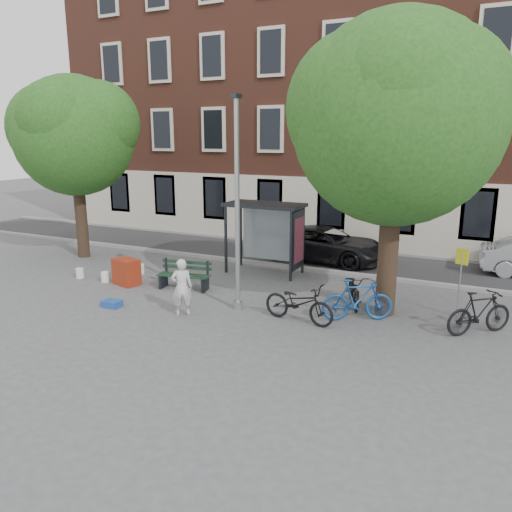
{
  "coord_description": "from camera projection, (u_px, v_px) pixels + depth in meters",
  "views": [
    {
      "loc": [
        6.59,
        -12.41,
        5.01
      ],
      "look_at": [
        0.09,
        1.04,
        1.4
      ],
      "focal_mm": 35.0,
      "sensor_mm": 36.0,
      "label": 1
    }
  ],
  "objects": [
    {
      "name": "tree_left",
      "position": [
        72.0,
        130.0,
        19.93
      ],
      "size": [
        5.18,
        4.86,
        7.4
      ],
      "color": "black",
      "rests_on": "ground"
    },
    {
      "name": "bike_c",
      "position": [
        354.0,
        289.0,
        15.01
      ],
      "size": [
        1.36,
        2.05,
        1.02
      ],
      "primitive_type": "imported",
      "rotation": [
        0.0,
        0.0,
        0.39
      ],
      "color": "black",
      "rests_on": "ground"
    },
    {
      "name": "bike_d",
      "position": [
        479.0,
        313.0,
        12.83
      ],
      "size": [
        1.8,
        1.7,
        1.16
      ],
      "primitive_type": "imported",
      "rotation": [
        0.0,
        0.0,
        2.31
      ],
      "color": "black",
      "rests_on": "ground"
    },
    {
      "name": "red_stand",
      "position": [
        126.0,
        272.0,
        17.15
      ],
      "size": [
        1.03,
        0.82,
        0.9
      ],
      "primitive_type": "cube",
      "rotation": [
        0.0,
        0.0,
        -0.27
      ],
      "color": "maroon",
      "rests_on": "ground"
    },
    {
      "name": "painter",
      "position": [
        182.0,
        287.0,
        14.15
      ],
      "size": [
        0.72,
        0.66,
        1.66
      ],
      "primitive_type": "imported",
      "rotation": [
        0.0,
        0.0,
        3.72
      ],
      "color": "silver",
      "rests_on": "ground"
    },
    {
      "name": "car_dark",
      "position": [
        326.0,
        244.0,
        20.36
      ],
      "size": [
        5.2,
        2.71,
        1.4
      ],
      "primitive_type": "imported",
      "rotation": [
        0.0,
        0.0,
        1.49
      ],
      "color": "black",
      "rests_on": "ground"
    },
    {
      "name": "building_row",
      "position": [
        360.0,
        94.0,
        24.56
      ],
      "size": [
        30.0,
        8.0,
        14.0
      ],
      "primitive_type": "cube",
      "color": "brown",
      "rests_on": "ground"
    },
    {
      "name": "notice_sign",
      "position": [
        461.0,
        267.0,
        13.86
      ],
      "size": [
        0.34,
        0.13,
        1.98
      ],
      "rotation": [
        0.0,
        0.0,
        -0.29
      ],
      "color": "#9EA0A3",
      "rests_on": "ground"
    },
    {
      "name": "curb_near",
      "position": [
        299.0,
        268.0,
        19.19
      ],
      "size": [
        40.0,
        0.25,
        0.12
      ],
      "primitive_type": "cube",
      "color": "gray",
      "rests_on": "ground"
    },
    {
      "name": "bus_shelter",
      "position": [
        275.0,
        223.0,
        18.23
      ],
      "size": [
        2.85,
        1.45,
        2.62
      ],
      "color": "#1E2328",
      "rests_on": "ground"
    },
    {
      "name": "lamppost",
      "position": [
        237.0,
        216.0,
        14.18
      ],
      "size": [
        0.28,
        0.35,
        6.11
      ],
      "color": "#9EA0A3",
      "rests_on": "ground"
    },
    {
      "name": "curb_far",
      "position": [
        330.0,
        247.0,
        22.69
      ],
      "size": [
        40.0,
        0.25,
        0.12
      ],
      "primitive_type": "cube",
      "color": "gray",
      "rests_on": "ground"
    },
    {
      "name": "tree_right",
      "position": [
        397.0,
        112.0,
        13.02
      ],
      "size": [
        5.76,
        5.6,
        8.2
      ],
      "color": "black",
      "rests_on": "ground"
    },
    {
      "name": "ground",
      "position": [
        238.0,
        309.0,
        14.83
      ],
      "size": [
        90.0,
        90.0,
        0.0
      ],
      "primitive_type": "plane",
      "color": "#4C4C4F",
      "rests_on": "ground"
    },
    {
      "name": "bike_a",
      "position": [
        299.0,
        303.0,
        13.67
      ],
      "size": [
        2.18,
        1.02,
        1.1
      ],
      "primitive_type": "imported",
      "rotation": [
        0.0,
        0.0,
        1.43
      ],
      "color": "black",
      "rests_on": "ground"
    },
    {
      "name": "blue_crate",
      "position": [
        112.0,
        304.0,
        14.97
      ],
      "size": [
        0.56,
        0.42,
        0.2
      ],
      "primitive_type": "cube",
      "rotation": [
        0.0,
        0.0,
        0.04
      ],
      "color": "#204593",
      "rests_on": "ground"
    },
    {
      "name": "bench",
      "position": [
        184.0,
        277.0,
        16.7
      ],
      "size": [
        1.84,
        0.86,
        0.91
      ],
      "rotation": [
        0.0,
        0.0,
        0.17
      ],
      "color": "#1E2328",
      "rests_on": "ground"
    },
    {
      "name": "bucket_c",
      "position": [
        140.0,
        269.0,
        18.54
      ],
      "size": [
        0.32,
        0.32,
        0.36
      ],
      "primitive_type": "cylinder",
      "rotation": [
        0.0,
        0.0,
        0.16
      ],
      "color": "white",
      "rests_on": "ground"
    },
    {
      "name": "bike_b",
      "position": [
        357.0,
        300.0,
        13.77
      ],
      "size": [
        2.02,
        1.44,
        1.2
      ],
      "primitive_type": "imported",
      "rotation": [
        0.0,
        0.0,
        2.06
      ],
      "color": "navy",
      "rests_on": "ground"
    },
    {
      "name": "bucket_b",
      "position": [
        80.0,
        273.0,
        18.0
      ],
      "size": [
        0.37,
        0.37,
        0.36
      ],
      "primitive_type": "cylinder",
      "rotation": [
        0.0,
        0.0,
        0.44
      ],
      "color": "white",
      "rests_on": "ground"
    },
    {
      "name": "bucket_a",
      "position": [
        105.0,
        277.0,
        17.52
      ],
      "size": [
        0.34,
        0.34,
        0.36
      ],
      "primitive_type": "cylinder",
      "rotation": [
        0.0,
        0.0,
        0.23
      ],
      "color": "white",
      "rests_on": "ground"
    },
    {
      "name": "road",
      "position": [
        316.0,
        258.0,
        20.95
      ],
      "size": [
        40.0,
        4.0,
        0.01
      ],
      "primitive_type": "cube",
      "color": "#28282B",
      "rests_on": "ground"
    }
  ]
}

